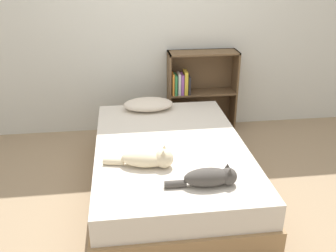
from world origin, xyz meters
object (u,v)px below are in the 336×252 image
object	(u,v)px
cat_light	(149,159)
cat_dark	(211,177)
bed	(170,167)
bookshelf	(198,90)
pillow	(148,104)

from	to	relation	value
cat_light	cat_dark	world-z (taller)	cat_light
bed	bookshelf	world-z (taller)	bookshelf
pillow	cat_dark	xyz separation A→B (m)	(0.32, -1.46, 0.01)
cat_light	cat_dark	xyz separation A→B (m)	(0.41, -0.31, -0.00)
cat_dark	bed	bearing A→B (deg)	107.88
bed	bookshelf	size ratio (longest dim) A/B	2.09
bed	bookshelf	xyz separation A→B (m)	(0.49, 1.22, 0.27)
bed	bookshelf	bearing A→B (deg)	68.14
bed	cat_light	bearing A→B (deg)	-121.31
pillow	bookshelf	xyz separation A→B (m)	(0.61, 0.42, -0.01)
cat_light	bookshelf	world-z (taller)	bookshelf
pillow	cat_light	xyz separation A→B (m)	(-0.09, -1.15, 0.01)
cat_light	cat_dark	size ratio (longest dim) A/B	1.05
bed	cat_light	size ratio (longest dim) A/B	3.66
cat_light	bookshelf	size ratio (longest dim) A/B	0.57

